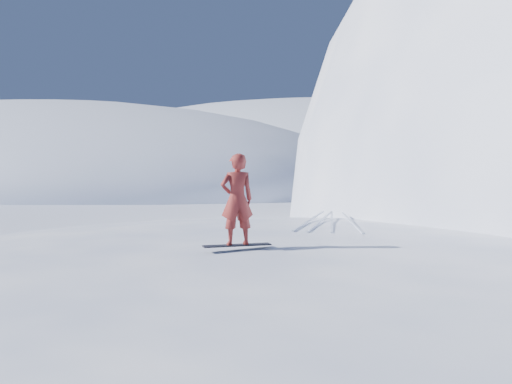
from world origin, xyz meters
TOP-DOWN VIEW (x-y plane):
  - ground at (0.00, 0.00)m, footprint 400.00×400.00m
  - near_ridge at (1.00, 3.00)m, footprint 36.00×28.00m
  - far_ridge_a at (-70.00, 60.00)m, footprint 120.00×70.00m
  - far_ridge_c at (-40.00, 110.00)m, footprint 140.00×90.00m
  - wind_bumps at (-0.56, 2.12)m, footprint 16.00×14.40m
  - snowboard at (-0.91, -0.38)m, footprint 1.29×1.17m
  - snowboarder at (-0.91, -0.38)m, footprint 0.84×0.81m
  - board_tracks at (-0.64, 5.48)m, footprint 2.87×5.92m

SIDE VIEW (x-z plane):
  - ground at x=0.00m, z-range 0.00..0.00m
  - near_ridge at x=1.00m, z-range -2.40..2.40m
  - far_ridge_a at x=-70.00m, z-range -14.00..14.00m
  - far_ridge_c at x=-40.00m, z-range -18.00..18.00m
  - wind_bumps at x=-0.56m, z-range -0.50..0.50m
  - snowboard at x=-0.91m, z-range 2.40..2.42m
  - board_tracks at x=-0.64m, z-range 2.40..2.44m
  - snowboarder at x=-0.91m, z-range 2.42..4.36m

